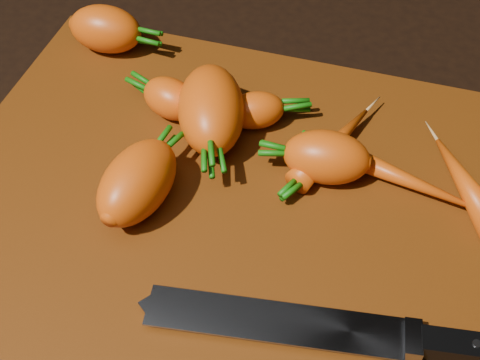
# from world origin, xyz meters

# --- Properties ---
(ground) EXTENTS (2.00, 2.00, 0.01)m
(ground) POSITION_xyz_m (0.00, 0.00, -0.01)
(ground) COLOR black
(cutting_board) EXTENTS (0.50, 0.40, 0.01)m
(cutting_board) POSITION_xyz_m (0.00, 0.00, 0.01)
(cutting_board) COLOR #69300B
(cutting_board) RESTS_ON ground
(carrot_0) EXTENTS (0.08, 0.05, 0.05)m
(carrot_0) POSITION_xyz_m (-0.19, 0.16, 0.04)
(carrot_0) COLOR #F1560B
(carrot_0) RESTS_ON cutting_board
(carrot_1) EXTENTS (0.06, 0.05, 0.04)m
(carrot_1) POSITION_xyz_m (-0.09, 0.09, 0.03)
(carrot_1) COLOR #F1560B
(carrot_1) RESTS_ON cutting_board
(carrot_2) EXTENTS (0.09, 0.12, 0.06)m
(carrot_2) POSITION_xyz_m (-0.05, 0.07, 0.04)
(carrot_2) COLOR #F1560B
(carrot_2) RESTS_ON cutting_board
(carrot_3) EXTENTS (0.06, 0.10, 0.05)m
(carrot_3) POSITION_xyz_m (-0.08, -0.02, 0.04)
(carrot_3) COLOR #F1560B
(carrot_3) RESTS_ON cutting_board
(carrot_4) EXTENTS (0.08, 0.05, 0.05)m
(carrot_4) POSITION_xyz_m (0.06, 0.05, 0.03)
(carrot_4) COLOR #F1560B
(carrot_4) RESTS_ON cutting_board
(carrot_5) EXTENTS (0.06, 0.05, 0.03)m
(carrot_5) POSITION_xyz_m (-0.01, 0.09, 0.03)
(carrot_5) COLOR #F1560B
(carrot_5) RESTS_ON cutting_board
(carrot_7) EXTENTS (0.06, 0.11, 0.02)m
(carrot_7) POSITION_xyz_m (0.06, 0.08, 0.02)
(carrot_7) COLOR #F1560B
(carrot_7) RESTS_ON cutting_board
(carrot_8) EXTENTS (0.14, 0.06, 0.02)m
(carrot_8) POSITION_xyz_m (0.12, 0.06, 0.02)
(carrot_8) COLOR #F1560B
(carrot_8) RESTS_ON cutting_board
(carrot_9) EXTENTS (0.08, 0.10, 0.03)m
(carrot_9) POSITION_xyz_m (0.18, 0.06, 0.03)
(carrot_9) COLOR #F1560B
(carrot_9) RESTS_ON cutting_board
(knife) EXTENTS (0.30, 0.07, 0.02)m
(knife) POSITION_xyz_m (0.08, -0.10, 0.02)
(knife) COLOR gray
(knife) RESTS_ON cutting_board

